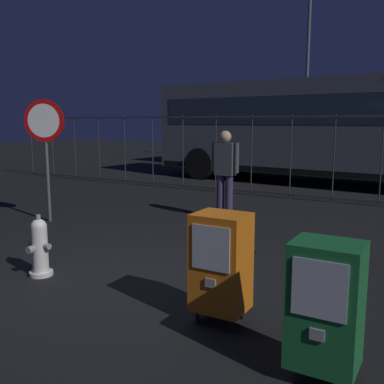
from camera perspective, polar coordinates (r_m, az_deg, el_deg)
The scene contains 11 objects.
ground_plane at distance 5.36m, azimuth -9.43°, elevation -11.06°, with size 60.00×60.00×0.00m, color black.
fire_hydrant at distance 5.62m, azimuth -19.06°, elevation -6.74°, with size 0.33×0.32×0.75m.
newspaper_box_primary at distance 4.09m, azimuth 3.75°, elevation -9.00°, with size 0.48×0.42×1.02m.
newspaper_box_secondary at distance 3.32m, azimuth 16.83°, elevation -13.75°, with size 0.48×0.42×1.02m.
stop_sign at distance 8.46m, azimuth -18.43°, elevation 7.04°, with size 0.71×0.31×2.23m.
pedestrian at distance 8.22m, azimuth 4.28°, elevation 2.86°, with size 0.55×0.22×1.67m.
traffic_cone at distance 6.21m, azimuth 6.17°, elevation -5.68°, with size 0.36×0.36×0.53m.
fence_barrier at distance 10.77m, azimuth 12.62°, elevation 4.51°, with size 18.03×0.04×2.00m.
bus_near at distance 13.59m, azimuth 17.25°, elevation 8.15°, with size 10.67×3.47×3.00m.
bus_far at distance 17.44m, azimuth 16.00°, elevation 8.33°, with size 10.68×3.49×3.00m.
street_light_near_left at distance 20.23m, azimuth 14.76°, elevation 17.59°, with size 0.32×0.32×8.68m.
Camera 1 is at (3.24, -3.86, 1.84)m, focal length 41.35 mm.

